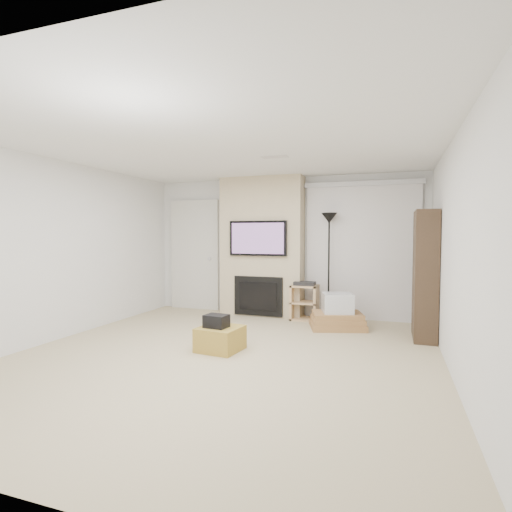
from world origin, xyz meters
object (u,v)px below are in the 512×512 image
(av_stand, at_px, (305,300))
(box_stack, at_px, (337,315))
(ottoman, at_px, (220,339))
(bookshelf, at_px, (425,275))
(floor_lamp, at_px, (329,236))

(av_stand, relative_size, box_stack, 0.68)
(ottoman, xyz_separation_m, bookshelf, (2.48, 1.49, 0.75))
(ottoman, distance_m, floor_lamp, 2.81)
(floor_lamp, height_order, bookshelf, floor_lamp)
(floor_lamp, bearing_deg, ottoman, -113.83)
(av_stand, distance_m, bookshelf, 2.05)
(av_stand, height_order, box_stack, av_stand)
(floor_lamp, bearing_deg, av_stand, -160.46)
(box_stack, bearing_deg, av_stand, 143.67)
(floor_lamp, relative_size, bookshelf, 1.02)
(box_stack, height_order, bookshelf, bookshelf)
(floor_lamp, relative_size, box_stack, 1.90)
(floor_lamp, bearing_deg, bookshelf, -28.54)
(box_stack, bearing_deg, bookshelf, -9.47)
(av_stand, distance_m, box_stack, 0.78)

